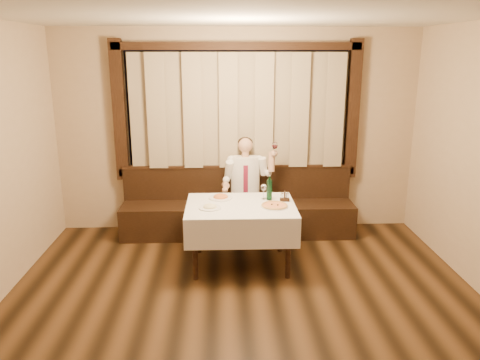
{
  "coord_description": "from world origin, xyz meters",
  "views": [
    {
      "loc": [
        -0.2,
        -3.47,
        2.48
      ],
      "look_at": [
        0.0,
        1.9,
        1.0
      ],
      "focal_mm": 35.0,
      "sensor_mm": 36.0,
      "label": 1
    }
  ],
  "objects_px": {
    "banquette": "(238,212)",
    "seated_man": "(246,180)",
    "cruet_caddy": "(285,198)",
    "pasta_red": "(221,195)",
    "pizza": "(274,206)",
    "green_bottle": "(269,189)",
    "pasta_cream": "(210,205)",
    "dining_table": "(241,213)"
  },
  "relations": [
    {
      "from": "pizza",
      "to": "pasta_cream",
      "type": "xyz_separation_m",
      "value": [
        -0.74,
        -0.03,
        0.02
      ]
    },
    {
      "from": "dining_table",
      "to": "green_bottle",
      "type": "relative_size",
      "value": 4.14
    },
    {
      "from": "pasta_cream",
      "to": "cruet_caddy",
      "type": "distance_m",
      "value": 0.92
    },
    {
      "from": "pasta_red",
      "to": "cruet_caddy",
      "type": "distance_m",
      "value": 0.78
    },
    {
      "from": "pasta_red",
      "to": "green_bottle",
      "type": "distance_m",
      "value": 0.6
    },
    {
      "from": "green_bottle",
      "to": "cruet_caddy",
      "type": "relative_size",
      "value": 2.53
    },
    {
      "from": "banquette",
      "to": "dining_table",
      "type": "xyz_separation_m",
      "value": [
        0.0,
        -1.02,
        0.34
      ]
    },
    {
      "from": "pasta_red",
      "to": "pasta_cream",
      "type": "distance_m",
      "value": 0.39
    },
    {
      "from": "pasta_red",
      "to": "green_bottle",
      "type": "relative_size",
      "value": 0.94
    },
    {
      "from": "pasta_red",
      "to": "pasta_cream",
      "type": "bearing_deg",
      "value": -108.39
    },
    {
      "from": "banquette",
      "to": "dining_table",
      "type": "distance_m",
      "value": 1.08
    },
    {
      "from": "pizza",
      "to": "seated_man",
      "type": "relative_size",
      "value": 0.23
    },
    {
      "from": "pasta_cream",
      "to": "pasta_red",
      "type": "bearing_deg",
      "value": 71.61
    },
    {
      "from": "pasta_red",
      "to": "cruet_caddy",
      "type": "height_order",
      "value": "cruet_caddy"
    },
    {
      "from": "pasta_cream",
      "to": "green_bottle",
      "type": "bearing_deg",
      "value": 22.47
    },
    {
      "from": "pasta_red",
      "to": "pizza",
      "type": "bearing_deg",
      "value": -28.47
    },
    {
      "from": "pasta_cream",
      "to": "cruet_caddy",
      "type": "xyz_separation_m",
      "value": [
        0.89,
        0.23,
        0.01
      ]
    },
    {
      "from": "banquette",
      "to": "green_bottle",
      "type": "bearing_deg",
      "value": -67.52
    },
    {
      "from": "pasta_red",
      "to": "banquette",
      "type": "bearing_deg",
      "value": 73.23
    },
    {
      "from": "green_bottle",
      "to": "pizza",
      "type": "bearing_deg",
      "value": -82.55
    },
    {
      "from": "cruet_caddy",
      "to": "seated_man",
      "type": "distance_m",
      "value": 0.92
    },
    {
      "from": "banquette",
      "to": "cruet_caddy",
      "type": "distance_m",
      "value": 1.16
    },
    {
      "from": "cruet_caddy",
      "to": "seated_man",
      "type": "relative_size",
      "value": 0.09
    },
    {
      "from": "dining_table",
      "to": "cruet_caddy",
      "type": "height_order",
      "value": "cruet_caddy"
    },
    {
      "from": "green_bottle",
      "to": "dining_table",
      "type": "bearing_deg",
      "value": -153.68
    },
    {
      "from": "pasta_red",
      "to": "seated_man",
      "type": "bearing_deg",
      "value": 63.52
    },
    {
      "from": "pizza",
      "to": "cruet_caddy",
      "type": "relative_size",
      "value": 2.61
    },
    {
      "from": "green_bottle",
      "to": "banquette",
      "type": "bearing_deg",
      "value": 112.48
    },
    {
      "from": "pizza",
      "to": "cruet_caddy",
      "type": "xyz_separation_m",
      "value": [
        0.14,
        0.21,
        0.03
      ]
    },
    {
      "from": "banquette",
      "to": "seated_man",
      "type": "relative_size",
      "value": 2.34
    },
    {
      "from": "cruet_caddy",
      "to": "dining_table",
      "type": "bearing_deg",
      "value": -165.29
    },
    {
      "from": "seated_man",
      "to": "cruet_caddy",
      "type": "bearing_deg",
      "value": -62.78
    },
    {
      "from": "dining_table",
      "to": "pizza",
      "type": "bearing_deg",
      "value": -13.06
    },
    {
      "from": "banquette",
      "to": "seated_man",
      "type": "bearing_deg",
      "value": -39.14
    },
    {
      "from": "banquette",
      "to": "pasta_red",
      "type": "relative_size",
      "value": 11.06
    },
    {
      "from": "banquette",
      "to": "pizza",
      "type": "bearing_deg",
      "value": -70.87
    },
    {
      "from": "banquette",
      "to": "pasta_cream",
      "type": "bearing_deg",
      "value": -107.29
    },
    {
      "from": "pasta_cream",
      "to": "banquette",
      "type": "bearing_deg",
      "value": 72.71
    },
    {
      "from": "banquette",
      "to": "green_bottle",
      "type": "relative_size",
      "value": 10.42
    },
    {
      "from": "dining_table",
      "to": "pasta_cream",
      "type": "bearing_deg",
      "value": -161.55
    },
    {
      "from": "green_bottle",
      "to": "seated_man",
      "type": "relative_size",
      "value": 0.22
    },
    {
      "from": "pizza",
      "to": "pasta_red",
      "type": "distance_m",
      "value": 0.71
    }
  ]
}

